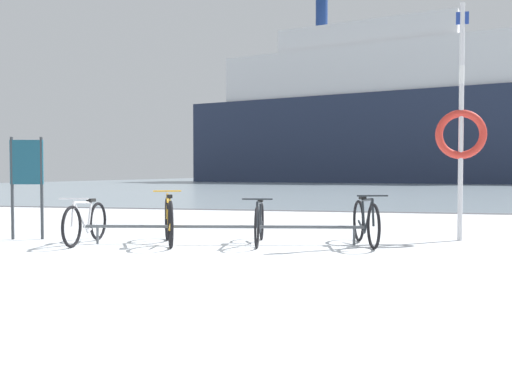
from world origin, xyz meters
TOP-DOWN VIEW (x-y plane):
  - ground at (0.00, 53.90)m, footprint 80.00×132.00m
  - bike_rack at (0.03, 2.12)m, footprint 4.43×0.89m
  - bicycle_0 at (-2.15, 1.72)m, footprint 0.46×1.61m
  - bicycle_1 at (-0.84, 1.97)m, footprint 0.78×1.59m
  - bicycle_2 at (0.55, 2.29)m, footprint 0.46×1.69m
  - bicycle_3 at (2.20, 2.52)m, footprint 0.57×1.59m
  - info_sign at (-3.42, 2.03)m, footprint 0.54×0.18m
  - rescue_post at (3.71, 3.49)m, footprint 0.82×0.12m
  - ferry_ship at (1.35, 60.50)m, footprint 46.80×19.38m

SIDE VIEW (x-z plane):
  - ground at x=0.00m, z-range -0.08..0.00m
  - bike_rack at x=0.03m, z-range 0.12..0.42m
  - bicycle_0 at x=-2.15m, z-range -0.03..0.71m
  - bicycle_2 at x=0.55m, z-range -0.03..0.71m
  - bicycle_3 at x=2.20m, z-range -0.04..0.76m
  - bicycle_1 at x=-0.84m, z-range -0.04..0.80m
  - info_sign at x=-3.42m, z-range 0.29..2.02m
  - rescue_post at x=3.71m, z-range -0.11..3.81m
  - ferry_ship at x=1.35m, z-range -3.79..19.22m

